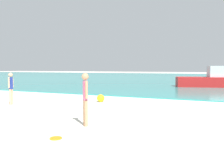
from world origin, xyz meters
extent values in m
cube|color=teal|center=(0.00, 40.93, 0.03)|extent=(160.00, 60.00, 0.06)
cylinder|color=tan|center=(0.15, 4.15, 0.38)|extent=(0.10, 0.10, 0.75)
cylinder|color=tan|center=(0.06, 4.25, 0.38)|extent=(0.10, 0.10, 0.75)
cube|color=pink|center=(0.11, 4.20, 1.04)|extent=(0.20, 0.20, 0.57)
sphere|color=tan|center=(0.11, 4.20, 1.44)|extent=(0.20, 0.20, 0.20)
cylinder|color=tan|center=(0.20, 4.10, 1.07)|extent=(0.08, 0.08, 0.50)
cylinder|color=tan|center=(0.01, 4.30, 1.07)|extent=(0.08, 0.08, 0.50)
cylinder|color=orange|center=(0.08, 2.85, 0.01)|extent=(0.29, 0.29, 0.03)
cylinder|color=#DDAD84|center=(-4.96, 6.15, 0.36)|extent=(0.10, 0.10, 0.72)
cylinder|color=#DDAD84|center=(-4.99, 6.27, 0.36)|extent=(0.10, 0.10, 0.72)
cube|color=#233899|center=(-4.97, 6.21, 0.99)|extent=(0.13, 0.18, 0.54)
sphere|color=#DDAD84|center=(-4.97, 6.21, 1.38)|extent=(0.20, 0.20, 0.20)
cylinder|color=#DDAD84|center=(-4.95, 6.08, 1.02)|extent=(0.07, 0.07, 0.48)
cylinder|color=#DDAD84|center=(-5.00, 6.34, 1.02)|extent=(0.07, 0.07, 0.48)
cube|color=red|center=(3.13, 20.08, 0.48)|extent=(5.57, 3.03, 0.85)
cube|color=silver|center=(4.05, 20.33, 1.39)|extent=(2.16, 1.65, 0.96)
sphere|color=yellow|center=(-1.61, 8.64, 0.19)|extent=(0.38, 0.38, 0.38)
camera|label=1|loc=(3.46, -1.54, 1.68)|focal=36.95mm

